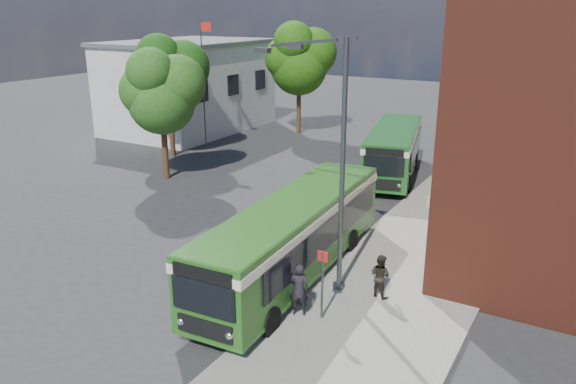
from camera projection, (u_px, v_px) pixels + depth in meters
The scene contains 14 objects.
ground at pixel (250, 244), 24.65m from camera, with size 120.00×120.00×0.00m, color #2B2B2E.
pavement at pixel (456, 214), 27.90m from camera, with size 6.00×48.00×0.15m, color gray.
kerb_line at pixel (398, 205), 29.37m from camera, with size 0.12×48.00×0.01m, color beige.
white_building at pixel (189, 86), 46.84m from camera, with size 9.40×13.40×7.30m.
flagpole at pixel (204, 81), 39.69m from camera, with size 0.95×0.10×9.00m.
street_lamp at pixel (333, 163), 19.21m from camera, with size 2.96×2.38×9.00m.
bus_stop_sign at pixel (322, 280), 18.07m from camera, with size 0.35×0.08×2.52m.
bus_front at pixel (294, 232), 21.12m from camera, with size 3.21×12.08×3.02m.
bus_rear at pixel (394, 147), 33.88m from camera, with size 4.73×10.05×3.02m.
pedestrian_a at pixel (299, 290), 18.42m from camera, with size 0.66×0.44×1.82m, color black.
pedestrian_b at pixel (380, 276), 19.64m from camera, with size 0.77×0.60×1.58m, color black.
tree_left at pixel (161, 91), 32.39m from camera, with size 4.62×4.39×7.80m.
tree_mid at pixel (168, 74), 37.48m from camera, with size 4.93×4.69×8.32m.
tree_right at pixel (299, 58), 44.24m from camera, with size 5.29×5.03×8.93m.
Camera 1 is at (12.74, -18.86, 9.87)m, focal length 35.00 mm.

